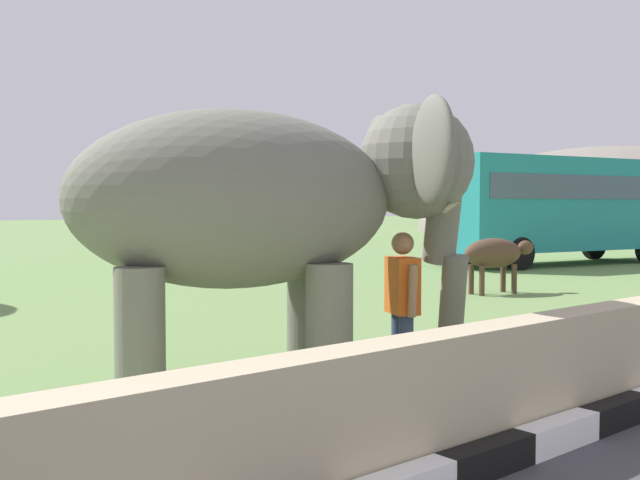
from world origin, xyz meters
name	(u,v)px	position (x,y,z in m)	size (l,w,h in m)	color
barrier_parapet	(463,396)	(2.00, 4.10, 0.50)	(28.00, 0.36, 1.00)	tan
elephant	(269,205)	(1.88, 6.37, 1.93)	(4.00, 3.34, 2.95)	#67675C
person_handler	(402,303)	(3.18, 5.84, 0.93)	(0.38, 0.62, 1.66)	navy
bus_teal	(561,202)	(19.83, 14.39, 2.08)	(9.54, 4.24, 3.50)	teal
cow_near	(495,254)	(11.10, 10.57, 0.87)	(1.93, 0.93, 1.23)	#473323
hill_east	(615,230)	(55.00, 31.29, 0.00)	(35.61, 28.49, 13.53)	slate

